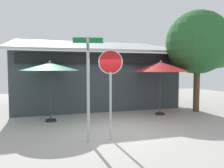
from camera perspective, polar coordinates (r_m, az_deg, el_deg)
ground_plane at (r=8.12m, az=1.85°, el=-12.27°), size 28.00×28.00×0.10m
cafe_building at (r=13.67m, az=-4.92°, el=1.42°), size 9.30×5.68×4.18m
street_sign_post at (r=6.71m, az=-6.09°, el=1.49°), size 0.93×0.88×3.16m
stop_sign at (r=6.83m, az=-0.38°, el=1.56°), size 0.72×0.21×2.79m
patio_umbrella_forest_green_left at (r=9.61m, az=-15.63°, el=4.26°), size 2.55×2.55×2.55m
patio_umbrella_crimson_center at (r=10.89m, az=12.34°, el=4.25°), size 2.67×2.67×2.60m
shade_tree at (r=12.41m, az=21.93°, el=9.52°), size 3.50×3.22×5.17m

